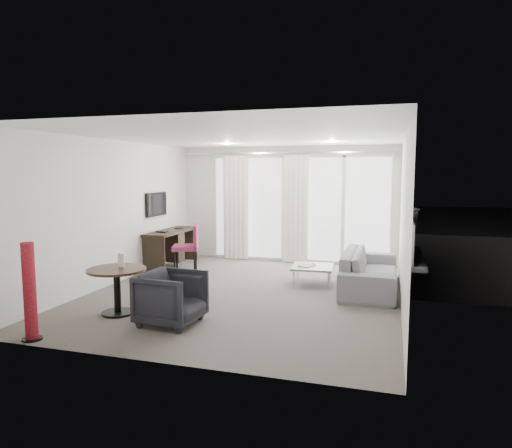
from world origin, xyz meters
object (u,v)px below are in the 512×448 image
(desk, at_px, (172,248))
(coffee_table, at_px, (312,275))
(tub_armchair, at_px, (171,298))
(round_table, at_px, (117,291))
(sofa, at_px, (370,270))
(rattan_chair_b, at_px, (384,234))
(rattan_chair_a, at_px, (312,234))
(desk_chair, at_px, (185,248))
(red_lamp, at_px, (30,292))

(desk, height_order, coffee_table, desk)
(tub_armchair, bearing_deg, round_table, 83.36)
(desk, height_order, round_table, desk)
(round_table, distance_m, sofa, 4.21)
(desk, bearing_deg, coffee_table, -12.80)
(round_table, height_order, rattan_chair_b, rattan_chair_b)
(rattan_chair_a, bearing_deg, rattan_chair_b, 14.75)
(desk_chair, height_order, sofa, desk_chair)
(coffee_table, distance_m, rattan_chair_b, 4.34)
(rattan_chair_b, bearing_deg, red_lamp, -99.50)
(red_lamp, bearing_deg, rattan_chair_a, 72.55)
(tub_armchair, relative_size, coffee_table, 1.06)
(desk_chair, distance_m, sofa, 3.70)
(round_table, distance_m, tub_armchair, 0.96)
(red_lamp, xyz_separation_m, tub_armchair, (1.35, 1.02, -0.24))
(desk, xyz_separation_m, coffee_table, (3.20, -0.73, -0.22))
(red_lamp, xyz_separation_m, coffee_table, (2.79, 3.75, -0.43))
(rattan_chair_a, bearing_deg, red_lamp, -118.50)
(red_lamp, height_order, tub_armchair, red_lamp)
(round_table, bearing_deg, red_lamp, -108.96)
(coffee_table, relative_size, sofa, 0.32)
(red_lamp, relative_size, coffee_table, 1.63)
(coffee_table, bearing_deg, rattan_chair_a, 99.62)
(sofa, relative_size, rattan_chair_a, 2.50)
(round_table, xyz_separation_m, red_lamp, (-0.41, -1.19, 0.27))
(round_table, relative_size, tub_armchair, 1.06)
(sofa, height_order, rattan_chair_b, rattan_chair_b)
(desk_chair, relative_size, sofa, 0.43)
(desk, xyz_separation_m, rattan_chair_b, (4.38, 3.44, 0.03))
(red_lamp, relative_size, sofa, 0.52)
(desk_chair, xyz_separation_m, round_table, (0.29, -2.86, -0.15))
(desk, xyz_separation_m, tub_armchair, (1.76, -3.46, -0.03))
(desk_chair, bearing_deg, round_table, -103.43)
(coffee_table, height_order, rattan_chair_a, rattan_chair_a)
(rattan_chair_a, bearing_deg, coffee_table, -91.43)
(sofa, bearing_deg, round_table, 126.33)
(red_lamp, bearing_deg, desk, 95.25)
(tub_armchair, xyz_separation_m, sofa, (2.45, 2.67, -0.02))
(desk_chair, xyz_separation_m, rattan_chair_b, (3.85, 3.87, -0.07))
(round_table, xyz_separation_m, sofa, (3.39, 2.49, 0.00))
(desk_chair, height_order, red_lamp, red_lamp)
(desk, relative_size, tub_armchair, 2.12)
(sofa, bearing_deg, rattan_chair_a, 24.99)
(round_table, bearing_deg, coffee_table, 47.15)
(red_lamp, bearing_deg, coffee_table, 53.41)
(round_table, relative_size, sofa, 0.36)
(red_lamp, bearing_deg, sofa, 44.11)
(desk_chair, bearing_deg, rattan_chair_a, 35.91)
(desk, height_order, sofa, desk)
(red_lamp, distance_m, coffee_table, 4.69)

